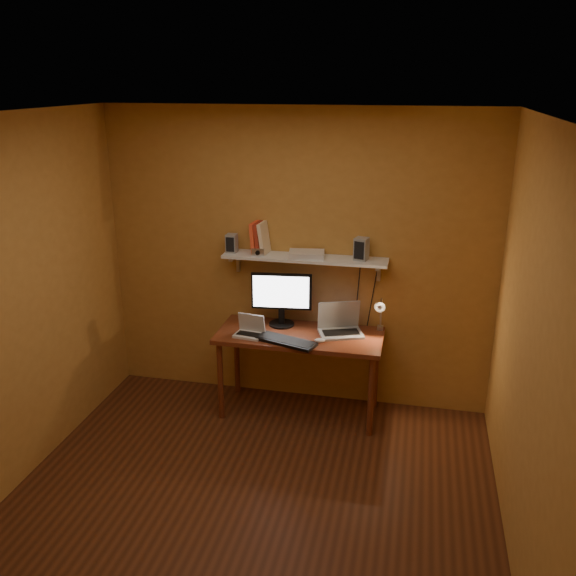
% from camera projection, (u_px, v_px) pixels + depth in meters
% --- Properties ---
extents(room, '(3.44, 3.24, 2.64)m').
position_uv_depth(room, '(246.00, 331.00, 3.82)').
color(room, '#552A16').
rests_on(room, ground).
extents(desk, '(1.40, 0.60, 0.75)m').
position_uv_depth(desk, '(300.00, 343.00, 5.19)').
color(desk, maroon).
rests_on(desk, ground).
extents(wall_shelf, '(1.40, 0.25, 0.21)m').
position_uv_depth(wall_shelf, '(305.00, 258.00, 5.14)').
color(wall_shelf, silver).
rests_on(wall_shelf, room).
extents(monitor, '(0.52, 0.24, 0.47)m').
position_uv_depth(monitor, '(282.00, 296.00, 5.26)').
color(monitor, black).
rests_on(monitor, desk).
extents(laptop, '(0.42, 0.36, 0.27)m').
position_uv_depth(laptop, '(340.00, 325.00, 5.16)').
color(laptop, gray).
rests_on(laptop, desk).
extents(netbook, '(0.25, 0.20, 0.18)m').
position_uv_depth(netbook, '(250.00, 329.00, 5.12)').
color(netbook, silver).
rests_on(netbook, desk).
extents(keyboard, '(0.53, 0.31, 0.03)m').
position_uv_depth(keyboard, '(286.00, 341.00, 4.98)').
color(keyboard, black).
rests_on(keyboard, desk).
extents(mouse, '(0.09, 0.06, 0.03)m').
position_uv_depth(mouse, '(320.00, 340.00, 4.99)').
color(mouse, silver).
rests_on(mouse, desk).
extents(desk_lamp, '(0.09, 0.23, 0.38)m').
position_uv_depth(desk_lamp, '(380.00, 311.00, 5.07)').
color(desk_lamp, silver).
rests_on(desk_lamp, desk).
extents(speaker_left, '(0.09, 0.09, 0.16)m').
position_uv_depth(speaker_left, '(232.00, 243.00, 5.24)').
color(speaker_left, gray).
rests_on(speaker_left, wall_shelf).
extents(speaker_right, '(0.13, 0.13, 0.19)m').
position_uv_depth(speaker_right, '(361.00, 249.00, 5.01)').
color(speaker_right, gray).
rests_on(speaker_right, wall_shelf).
extents(books, '(0.15, 0.19, 0.27)m').
position_uv_depth(books, '(260.00, 238.00, 5.20)').
color(books, '#F74F2C').
rests_on(books, wall_shelf).
extents(shelf_camera, '(0.11, 0.06, 0.06)m').
position_uv_depth(shelf_camera, '(258.00, 252.00, 5.14)').
color(shelf_camera, silver).
rests_on(shelf_camera, wall_shelf).
extents(router, '(0.32, 0.24, 0.05)m').
position_uv_depth(router, '(307.00, 254.00, 5.11)').
color(router, silver).
rests_on(router, wall_shelf).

